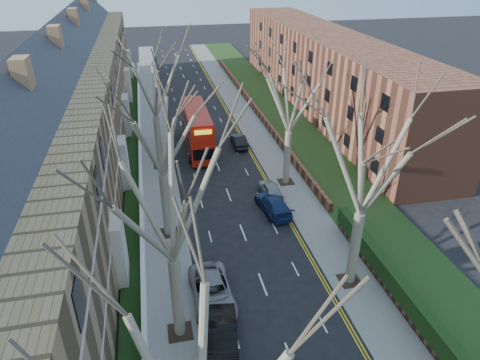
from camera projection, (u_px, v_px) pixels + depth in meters
pavement_left at (154, 128)px, 52.92m from camera, size 3.00×102.00×0.12m
pavement_right at (248, 120)px, 55.14m from camera, size 3.00×102.00×0.12m
terrace_left at (73, 111)px, 42.02m from camera, size 9.70×78.00×13.60m
flats_right at (323, 70)px, 58.37m from camera, size 13.97×54.00×10.00m
wall_hedge_right at (434, 335)px, 23.13m from camera, size 0.70×24.00×1.80m
front_wall_left at (140, 151)px, 45.47m from camera, size 0.30×78.00×1.00m
grass_verge_right at (281, 117)px, 55.94m from camera, size 6.00×102.00×0.06m
tree_left_mid at (167, 190)px, 20.08m from camera, size 10.50×10.50×14.71m
tree_left_far at (158, 122)px, 28.83m from camera, size 10.15×10.15×14.22m
tree_left_dist at (152, 73)px, 39.00m from camera, size 10.50×10.50×14.71m
tree_right_mid at (370, 151)px, 23.91m from camera, size 10.50×10.50×14.71m
tree_right_far at (291, 87)px, 36.10m from camera, size 10.15×10.15×14.22m
double_decker_bus at (197, 131)px, 46.41m from camera, size 2.72×10.54×4.42m
car_left_mid at (222, 339)px, 23.26m from camera, size 2.31×4.99×1.58m
car_left_far at (212, 292)px, 26.58m from camera, size 2.59×5.43×1.50m
car_right_near at (273, 204)px, 35.81m from camera, size 2.47×5.03×1.41m
car_right_mid at (270, 189)px, 38.10m from camera, size 1.69×3.91×1.31m
car_right_far at (239, 141)px, 47.79m from camera, size 1.40×3.99×1.31m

